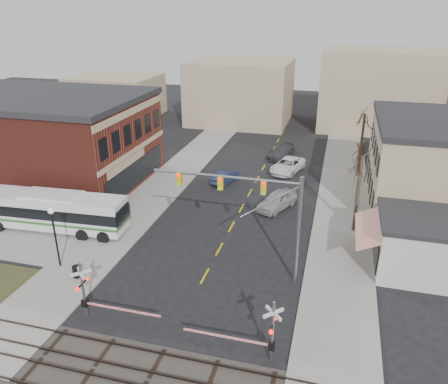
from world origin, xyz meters
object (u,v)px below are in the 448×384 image
Objects in this scene: car_c at (288,165)px; pedestrian_near at (116,231)px; pedestrian_far at (119,218)px; traffic_signal_mast at (258,204)px; street_lamp at (53,226)px; rr_crossing_east at (265,332)px; trash_bin at (77,271)px; car_d at (281,151)px; rr_crossing_west at (89,292)px; car_b at (225,177)px; transit_bus at (54,211)px; car_a at (277,200)px.

car_c is 3.43× the size of pedestrian_near.
pedestrian_near is 2.29m from pedestrian_far.
traffic_signal_mast is 14.91m from street_lamp.
car_c is at bearing 94.95° from rr_crossing_east.
traffic_signal_mast reaches higher than trash_bin.
rr_crossing_east reaches higher than pedestrian_far.
car_c is 5.41m from car_d.
rr_crossing_west reaches higher than car_b.
traffic_signal_mast is 2.53× the size of car_b.
rr_crossing_east is 6.35× the size of trash_bin.
rr_crossing_west is 35.48m from car_d.
transit_bus is at bearing -110.56° from car_d.
street_lamp is at bearing 139.89° from rr_crossing_west.
pedestrian_near is at bearing -4.86° from transit_bus.
trash_bin is 21.48m from car_b.
pedestrian_far reaches higher than pedestrian_near.
rr_crossing_west is at bearing -97.04° from pedestrian_far.
pedestrian_near is at bearing 145.11° from rr_crossing_east.
street_lamp reaches higher than trash_bin.
traffic_signal_mast is at bearing -63.89° from car_a.
rr_crossing_east is at bearing -58.44° from car_a.
pedestrian_near is at bearing -95.36° from pedestrian_far.
car_d is at bearing 96.63° from rr_crossing_east.
trash_bin is (-14.45, 4.31, -1.41)m from rr_crossing_east.
pedestrian_near is at bearing -115.19° from car_a.
pedestrian_near is at bearing -99.19° from car_d.
rr_crossing_west is at bearing -89.57° from car_a.
rr_crossing_east is 2.98× the size of pedestrian_far.
street_lamp is (3.79, -5.14, 1.65)m from transit_bus.
street_lamp reaches higher than car_d.
traffic_signal_mast reaches higher than car_d.
rr_crossing_west reaches higher than pedestrian_near.
car_c is at bearing 91.45° from traffic_signal_mast.
rr_crossing_west is 24.51m from car_b.
car_c is 23.41m from pedestrian_near.
car_a is (14.24, 14.56, -2.65)m from street_lamp.
pedestrian_near reaches higher than car_d.
street_lamp is 5.42× the size of trash_bin.
car_b reaches higher than trash_bin.
rr_crossing_east is at bearing -75.69° from traffic_signal_mast.
rr_crossing_west is 0.97× the size of car_c.
car_c is (13.91, 24.96, -2.70)m from street_lamp.
trash_bin is at bearing 163.38° from rr_crossing_east.
pedestrian_far is at bearing 163.00° from traffic_signal_mast.
street_lamp is at bearing 82.32° from car_b.
transit_bus is 3.11× the size of car_b.
rr_crossing_west is 1.12× the size of car_a.
traffic_signal_mast is 13.19m from pedestrian_near.
street_lamp is at bearing -100.01° from car_d.
car_d is 2.94× the size of pedestrian_far.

